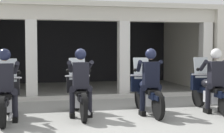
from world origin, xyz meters
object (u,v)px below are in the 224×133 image
(police_officer_far_left, at_px, (5,79))
(police_officer_far_right, at_px, (215,75))
(motorcycle_center_left, at_px, (79,94))
(police_officer_center_left, at_px, (81,77))
(police_officer_center_right, at_px, (150,76))
(motorcycle_center_right, at_px, (147,93))
(motorcycle_far_left, at_px, (7,97))
(motorcycle_far_right, at_px, (209,91))

(police_officer_far_left, relative_size, police_officer_far_right, 1.00)
(motorcycle_center_left, relative_size, police_officer_center_left, 1.29)
(police_officer_far_right, bearing_deg, motorcycle_center_left, 159.52)
(motorcycle_center_left, xyz_separation_m, police_officer_center_left, (-0.00, -0.28, 0.44))
(police_officer_far_right, bearing_deg, police_officer_center_right, 165.18)
(motorcycle_center_left, height_order, motorcycle_center_right, same)
(motorcycle_far_left, xyz_separation_m, police_officer_center_left, (1.64, -0.10, 0.44))
(police_officer_far_left, distance_m, motorcycle_center_left, 1.76)
(motorcycle_far_left, xyz_separation_m, motorcycle_center_right, (3.28, 0.07, 0.00))
(motorcycle_center_right, bearing_deg, police_officer_far_right, -28.14)
(police_officer_far_left, relative_size, motorcycle_center_left, 0.78)
(police_officer_center_left, height_order, police_officer_far_right, same)
(motorcycle_far_left, distance_m, police_officer_center_right, 3.32)
(police_officer_center_right, xyz_separation_m, police_officer_far_right, (1.64, -0.08, 0.00))
(motorcycle_center_left, height_order, police_officer_far_right, police_officer_far_right)
(motorcycle_center_right, bearing_deg, motorcycle_center_left, 160.06)
(police_officer_center_right, bearing_deg, police_officer_far_left, 165.36)
(motorcycle_far_left, distance_m, police_officer_center_left, 1.70)
(motorcycle_center_right, height_order, police_officer_center_right, police_officer_center_right)
(police_officer_far_right, bearing_deg, police_officer_far_left, 167.70)
(motorcycle_far_left, relative_size, motorcycle_center_right, 1.00)
(motorcycle_far_left, bearing_deg, motorcycle_far_right, -17.21)
(motorcycle_far_right, height_order, police_officer_far_right, police_officer_far_right)
(police_officer_center_left, relative_size, motorcycle_far_right, 0.78)
(motorcycle_far_right, bearing_deg, police_officer_far_left, 171.00)
(motorcycle_center_left, xyz_separation_m, motorcycle_center_right, (1.64, -0.12, 0.00))
(police_officer_far_left, bearing_deg, motorcycle_center_left, -1.17)
(motorcycle_center_right, bearing_deg, police_officer_center_right, -106.06)
(police_officer_far_left, bearing_deg, police_officer_center_left, -10.66)
(motorcycle_far_left, bearing_deg, police_officer_center_right, -20.89)
(police_officer_far_left, xyz_separation_m, motorcycle_center_left, (1.64, 0.47, -0.44))
(police_officer_center_right, distance_m, police_officer_far_right, 1.64)
(police_officer_far_right, bearing_deg, police_officer_center_left, 164.42)
(motorcycle_center_left, bearing_deg, police_officer_center_left, -98.36)
(police_officer_far_left, distance_m, motorcycle_center_right, 3.33)
(motorcycle_center_left, xyz_separation_m, motorcycle_far_right, (3.28, -0.19, 0.00))
(police_officer_center_left, bearing_deg, motorcycle_far_left, 168.48)
(police_officer_center_left, bearing_deg, police_officer_far_left, 178.35)
(motorcycle_center_left, relative_size, police_officer_center_right, 1.29)
(police_officer_center_right, relative_size, motorcycle_far_right, 0.78)
(police_officer_far_left, height_order, police_officer_center_right, same)
(motorcycle_far_right, bearing_deg, motorcycle_far_left, 167.70)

